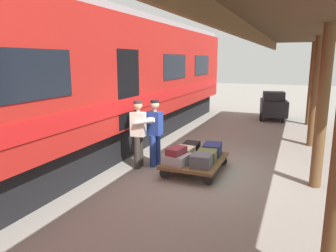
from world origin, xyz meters
TOP-DOWN VIEW (x-y plane):
  - ground_plane at (0.00, 0.00)m, footprint 60.00×60.00m
  - platform_canopy at (-2.23, -0.00)m, footprint 3.20×15.23m
  - train_car at (3.72, 0.00)m, footprint 3.02×18.92m
  - luggage_cart at (0.39, 0.08)m, footprint 1.28×1.79m
  - suitcase_navy_fabric at (0.10, -0.41)m, footprint 0.48×0.62m
  - suitcase_black_hardshell at (0.68, -0.41)m, footprint 0.41×0.65m
  - suitcase_gray_aluminum at (0.68, 0.57)m, footprint 0.59×0.63m
  - suitcase_cream_canvas at (0.68, 0.08)m, footprint 0.45×0.48m
  - suitcase_slate_roller at (0.10, 0.57)m, footprint 0.47×0.47m
  - suitcase_olive_duffel at (0.10, 0.08)m, footprint 0.48×0.53m
  - suitcase_burgundy_valise at (0.70, 0.57)m, footprint 0.39×0.55m
  - porter_in_overalls at (1.50, 0.04)m, footprint 0.72×0.52m
  - porter_by_door at (1.79, 0.32)m, footprint 0.69×0.47m
  - baggage_tug at (-0.82, -7.87)m, footprint 1.36×1.86m

SIDE VIEW (x-z plane):
  - ground_plane at x=0.00m, z-range 0.00..0.00m
  - luggage_cart at x=0.39m, z-range 0.11..0.43m
  - suitcase_gray_aluminum at x=0.68m, z-range 0.32..0.54m
  - suitcase_black_hardshell at x=0.68m, z-range 0.32..0.57m
  - suitcase_olive_duffel at x=0.10m, z-range 0.32..0.57m
  - suitcase_cream_canvas at x=0.68m, z-range 0.32..0.58m
  - suitcase_slate_roller at x=0.10m, z-range 0.32..0.60m
  - suitcase_navy_fabric at x=0.10m, z-range 0.32..0.61m
  - suitcase_burgundy_valise at x=0.70m, z-range 0.54..0.70m
  - baggage_tug at x=-0.82m, z-range -0.02..1.28m
  - porter_in_overalls at x=1.50m, z-range 0.07..1.78m
  - porter_by_door at x=1.79m, z-range 0.07..1.78m
  - train_car at x=3.72m, z-range 0.06..4.06m
  - platform_canopy at x=-2.23m, z-range 1.50..5.06m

